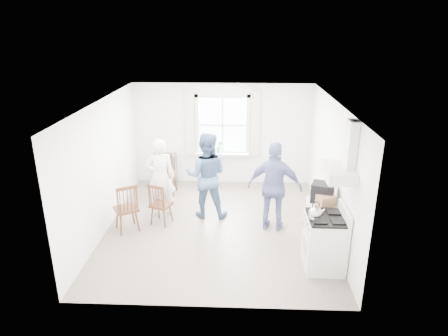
% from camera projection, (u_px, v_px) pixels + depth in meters
% --- Properties ---
extents(room_shell, '(4.62, 5.12, 2.64)m').
position_uv_depth(room_shell, '(217.00, 168.00, 7.85)').
color(room_shell, '#7C6B5F').
rests_on(room_shell, ground).
extents(window_assembly, '(1.88, 0.24, 1.70)m').
position_uv_depth(window_assembly, '(223.00, 129.00, 10.09)').
color(window_assembly, white).
rests_on(window_assembly, room_shell).
extents(range_hood, '(0.45, 0.76, 0.94)m').
position_uv_depth(range_hood, '(343.00, 163.00, 6.30)').
color(range_hood, silver).
rests_on(range_hood, room_shell).
extents(shelf_unit, '(0.40, 0.30, 0.80)m').
position_uv_depth(shelf_unit, '(169.00, 169.00, 10.40)').
color(shelf_unit, slate).
rests_on(shelf_unit, ground).
extents(gas_stove, '(0.68, 0.76, 1.12)m').
position_uv_depth(gas_stove, '(324.00, 241.00, 6.79)').
color(gas_stove, white).
rests_on(gas_stove, ground).
extents(kettle, '(0.23, 0.23, 0.32)m').
position_uv_depth(kettle, '(315.00, 213.00, 6.52)').
color(kettle, silver).
rests_on(kettle, gas_stove).
extents(low_cabinet, '(0.50, 0.55, 0.90)m').
position_uv_depth(low_cabinet, '(321.00, 224.00, 7.46)').
color(low_cabinet, silver).
rests_on(low_cabinet, ground).
extents(stereo_stack, '(0.48, 0.45, 0.35)m').
position_uv_depth(stereo_stack, '(323.00, 192.00, 7.28)').
color(stereo_stack, black).
rests_on(stereo_stack, low_cabinet).
extents(cardboard_box, '(0.37, 0.32, 0.20)m').
position_uv_depth(cardboard_box, '(326.00, 201.00, 7.11)').
color(cardboard_box, '#956B48').
rests_on(cardboard_box, low_cabinet).
extents(windsor_chair_a, '(0.50, 0.49, 1.11)m').
position_uv_depth(windsor_chair_a, '(165.00, 169.00, 9.57)').
color(windsor_chair_a, '#442615').
rests_on(windsor_chair_a, ground).
extents(windsor_chair_b, '(0.49, 0.49, 0.92)m').
position_uv_depth(windsor_chair_b, '(158.00, 200.00, 8.17)').
color(windsor_chair_b, '#442615').
rests_on(windsor_chair_b, ground).
extents(windsor_chair_c, '(0.59, 0.58, 1.03)m').
position_uv_depth(windsor_chair_c, '(127.00, 204.00, 7.86)').
color(windsor_chair_c, '#442615').
rests_on(windsor_chair_c, ground).
extents(person_left, '(0.77, 0.77, 1.74)m').
position_uv_depth(person_left, '(160.00, 178.00, 8.54)').
color(person_left, white).
rests_on(person_left, ground).
extents(person_mid, '(0.94, 0.94, 1.87)m').
position_uv_depth(person_mid, '(206.00, 175.00, 8.47)').
color(person_mid, '#486086').
rests_on(person_mid, ground).
extents(person_right, '(1.29, 1.29, 1.85)m').
position_uv_depth(person_right, '(275.00, 187.00, 7.91)').
color(person_right, navy).
rests_on(person_right, ground).
extents(potted_plant, '(0.18, 0.18, 0.31)m').
position_uv_depth(potted_plant, '(219.00, 147.00, 10.17)').
color(potted_plant, '#34753A').
rests_on(potted_plant, window_assembly).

